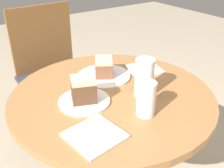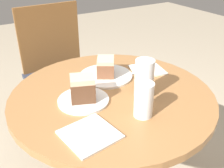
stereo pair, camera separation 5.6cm
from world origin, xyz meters
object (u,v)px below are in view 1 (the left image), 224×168
plate_near (104,76)px  glass_water (144,80)px  cake_slice_far (84,89)px  chair (54,73)px  plate_far (84,101)px  cake_slice_near (104,67)px  glass_lemonade (146,100)px

plate_near → glass_water: bearing=-78.4°
cake_slice_far → chair: bearing=76.8°
chair → plate_far: size_ratio=4.54×
cake_slice_near → glass_lemonade: 0.34m
plate_near → glass_lemonade: bearing=-96.8°
plate_near → glass_lemonade: size_ratio=1.88×
plate_near → cake_slice_near: size_ratio=1.99×
chair → cake_slice_far: 0.82m
plate_near → glass_water: size_ratio=1.58×
plate_near → plate_far: 0.23m
plate_near → cake_slice_near: 0.05m
plate_near → plate_far: bearing=-142.7°
plate_far → glass_lemonade: (0.14, -0.20, 0.05)m
chair → cake_slice_far: chair is taller
plate_far → glass_water: size_ratio=1.30×
chair → cake_slice_far: (-0.18, -0.75, 0.28)m
cake_slice_far → glass_water: bearing=-20.4°
chair → glass_water: 0.89m
plate_far → cake_slice_far: (0.00, 0.00, 0.05)m
glass_lemonade → glass_water: glass_water is taller
glass_water → glass_lemonade: bearing=-127.8°
cake_slice_near → glass_lemonade: size_ratio=0.94×
cake_slice_near → glass_water: glass_water is taller
chair → cake_slice_near: size_ratio=7.43×
chair → cake_slice_near: 0.67m
plate_near → cake_slice_far: (-0.18, -0.14, 0.05)m
glass_lemonade → glass_water: size_ratio=0.84×
cake_slice_far → glass_lemonade: glass_lemonade is taller
chair → plate_near: bearing=-91.4°
glass_lemonade → glass_water: (0.09, 0.11, 0.01)m
plate_near → cake_slice_near: bearing=0.0°
cake_slice_far → glass_lemonade: 0.24m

